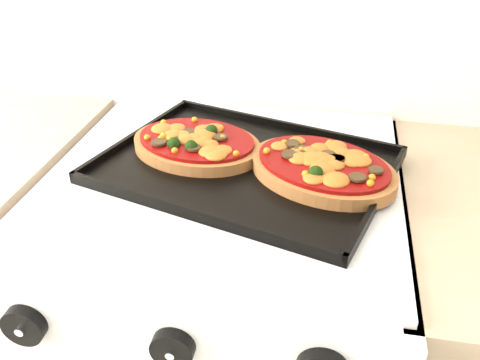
% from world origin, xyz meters
% --- Properties ---
extents(stove, '(0.60, 0.60, 0.91)m').
position_xyz_m(stove, '(0.02, 1.70, 0.46)').
color(stove, white).
rests_on(stove, floor).
extents(control_panel, '(0.60, 0.02, 0.09)m').
position_xyz_m(control_panel, '(0.02, 1.39, 0.85)').
color(control_panel, white).
rests_on(control_panel, stove).
extents(knob_left, '(0.06, 0.02, 0.06)m').
position_xyz_m(knob_left, '(-0.16, 1.37, 0.85)').
color(knob_left, black).
rests_on(knob_left, control_panel).
extents(knob_center, '(0.05, 0.02, 0.05)m').
position_xyz_m(knob_center, '(0.03, 1.37, 0.85)').
color(knob_center, black).
rests_on(knob_center, control_panel).
extents(baking_tray, '(0.54, 0.46, 0.02)m').
position_xyz_m(baking_tray, '(0.06, 1.72, 0.92)').
color(baking_tray, black).
rests_on(baking_tray, stove).
extents(pizza_left, '(0.27, 0.23, 0.03)m').
position_xyz_m(pizza_left, '(-0.04, 1.75, 0.94)').
color(pizza_left, '#985D34').
rests_on(pizza_left, baking_tray).
extents(pizza_right, '(0.31, 0.28, 0.04)m').
position_xyz_m(pizza_right, '(0.19, 1.71, 0.94)').
color(pizza_right, '#985D34').
rests_on(pizza_right, baking_tray).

